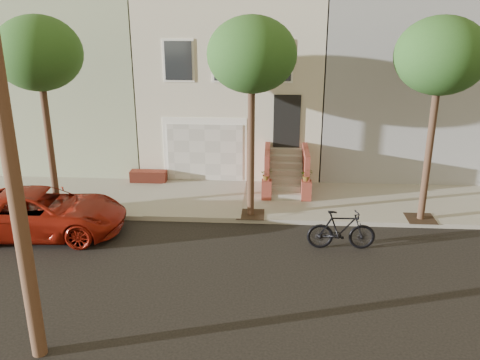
{
  "coord_description": "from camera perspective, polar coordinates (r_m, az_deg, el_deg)",
  "views": [
    {
      "loc": [
        1.62,
        -11.6,
        6.8
      ],
      "look_at": [
        0.71,
        3.0,
        1.66
      ],
      "focal_mm": 38.24,
      "sensor_mm": 36.0,
      "label": 1
    }
  ],
  "objects": [
    {
      "name": "pickup_truck",
      "position": [
        16.75,
        -21.3,
        -3.38
      ],
      "size": [
        5.2,
        2.6,
        1.41
      ],
      "primitive_type": "imported",
      "rotation": [
        0.0,
        0.0,
        1.62
      ],
      "color": "maroon",
      "rests_on": "ground"
    },
    {
      "name": "sidewalk",
      "position": [
        18.3,
        -1.75,
        -2.21
      ],
      "size": [
        40.0,
        3.7,
        0.15
      ],
      "primitive_type": "cube",
      "color": "gray",
      "rests_on": "ground"
    },
    {
      "name": "tree_mid",
      "position": [
        15.59,
        1.32,
        13.66
      ],
      "size": [
        2.7,
        2.57,
        6.3
      ],
      "color": "#2D2116",
      "rests_on": "sidewalk"
    },
    {
      "name": "house_row",
      "position": [
        23.06,
        -0.49,
        11.49
      ],
      "size": [
        33.1,
        11.7,
        7.0
      ],
      "color": "beige",
      "rests_on": "sidewalk"
    },
    {
      "name": "tree_left",
      "position": [
        17.12,
        -21.58,
        12.88
      ],
      "size": [
        2.7,
        2.57,
        6.3
      ],
      "color": "#2D2116",
      "rests_on": "sidewalk"
    },
    {
      "name": "motorcycle",
      "position": [
        15.02,
        11.24,
        -5.48
      ],
      "size": [
        1.97,
        0.6,
        1.17
      ],
      "primitive_type": "imported",
      "rotation": [
        0.0,
        0.0,
        1.6
      ],
      "color": "black",
      "rests_on": "ground"
    },
    {
      "name": "tree_right",
      "position": [
        16.32,
        21.5,
        12.63
      ],
      "size": [
        2.7,
        2.57,
        6.3
      ],
      "color": "#2D2116",
      "rests_on": "sidewalk"
    },
    {
      "name": "ground",
      "position": [
        13.54,
        -3.85,
        -10.84
      ],
      "size": [
        90.0,
        90.0,
        0.0
      ],
      "primitive_type": "plane",
      "color": "black",
      "rests_on": "ground"
    }
  ]
}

